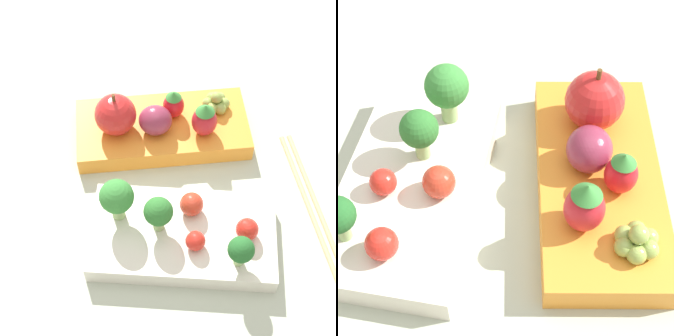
% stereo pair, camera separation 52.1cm
% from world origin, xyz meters
% --- Properties ---
extents(ground_plane, '(4.00, 4.00, 0.00)m').
position_xyz_m(ground_plane, '(0.00, 0.00, 0.00)').
color(ground_plane, '#ADB7A3').
extents(bento_box_savoury, '(0.21, 0.12, 0.03)m').
position_xyz_m(bento_box_savoury, '(-0.01, 0.08, 0.01)').
color(bento_box_savoury, silver).
rests_on(bento_box_savoury, ground_plane).
extents(bento_box_fruit, '(0.22, 0.12, 0.03)m').
position_xyz_m(bento_box_fruit, '(0.01, -0.07, 0.01)').
color(bento_box_fruit, orange).
rests_on(bento_box_fruit, ground_plane).
extents(broccoli_floret_0, '(0.04, 0.04, 0.06)m').
position_xyz_m(broccoli_floret_0, '(0.06, 0.06, 0.06)').
color(broccoli_floret_0, '#93B770').
rests_on(broccoli_floret_0, bento_box_savoury).
extents(broccoli_floret_2, '(0.03, 0.03, 0.05)m').
position_xyz_m(broccoli_floret_2, '(0.01, 0.07, 0.06)').
color(broccoli_floret_2, '#93B770').
rests_on(broccoli_floret_2, bento_box_savoury).
extents(cherry_tomato_0, '(0.02, 0.02, 0.02)m').
position_xyz_m(cherry_tomato_0, '(-0.02, 0.10, 0.04)').
color(cherry_tomato_0, red).
rests_on(cherry_tomato_0, bento_box_savoury).
extents(cherry_tomato_1, '(0.02, 0.02, 0.02)m').
position_xyz_m(cherry_tomato_1, '(-0.08, 0.08, 0.04)').
color(cherry_tomato_1, red).
rests_on(cherry_tomato_1, bento_box_savoury).
extents(cherry_tomato_2, '(0.03, 0.03, 0.03)m').
position_xyz_m(cherry_tomato_2, '(-0.02, 0.05, 0.04)').
color(cherry_tomato_2, red).
rests_on(cherry_tomato_2, bento_box_savoury).
extents(apple, '(0.05, 0.05, 0.06)m').
position_xyz_m(apple, '(0.07, -0.06, 0.05)').
color(apple, red).
rests_on(apple, bento_box_fruit).
extents(strawberry_0, '(0.03, 0.03, 0.04)m').
position_xyz_m(strawberry_0, '(-0.00, -0.09, 0.05)').
color(strawberry_0, red).
rests_on(strawberry_0, bento_box_fruit).
extents(strawberry_1, '(0.03, 0.03, 0.05)m').
position_xyz_m(strawberry_1, '(-0.04, -0.06, 0.05)').
color(strawberry_1, red).
rests_on(strawberry_1, bento_box_fruit).
extents(plum, '(0.04, 0.04, 0.04)m').
position_xyz_m(plum, '(0.02, -0.06, 0.04)').
color(plum, '#892D47').
rests_on(plum, bento_box_fruit).
extents(grape_cluster, '(0.04, 0.03, 0.03)m').
position_xyz_m(grape_cluster, '(-0.05, -0.10, 0.04)').
color(grape_cluster, '#8EA84C').
rests_on(grape_cluster, bento_box_fruit).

